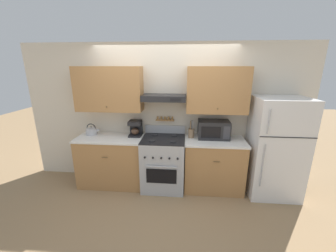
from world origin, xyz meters
The scene contains 10 objects.
ground_plane centered at (0.00, 0.00, 0.00)m, with size 16.00×16.00×0.00m, color #937551.
wall_back centered at (-0.03, 0.58, 1.45)m, with size 5.20×0.46×2.55m.
counter_left centered at (-0.97, 0.32, 0.46)m, with size 1.19×0.63×0.92m.
counter_right centered at (0.89, 0.32, 0.46)m, with size 1.04×0.63×0.92m.
stove_range centered at (0.00, 0.28, 0.48)m, with size 0.74×0.69×1.09m.
refrigerator centered at (1.89, 0.26, 0.84)m, with size 0.82×0.71×1.68m.
tea_kettle centered at (-1.35, 0.42, 1.00)m, with size 0.25×0.20×0.21m.
coffee_maker centered at (-0.53, 0.45, 1.06)m, with size 0.22×0.24×0.28m.
microwave centered at (0.87, 0.44, 1.08)m, with size 0.54×0.36×0.31m.
utensil_crock centered at (0.48, 0.42, 1.01)m, with size 0.11×0.11×0.31m.
Camera 1 is at (0.38, -3.07, 2.15)m, focal length 22.00 mm.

